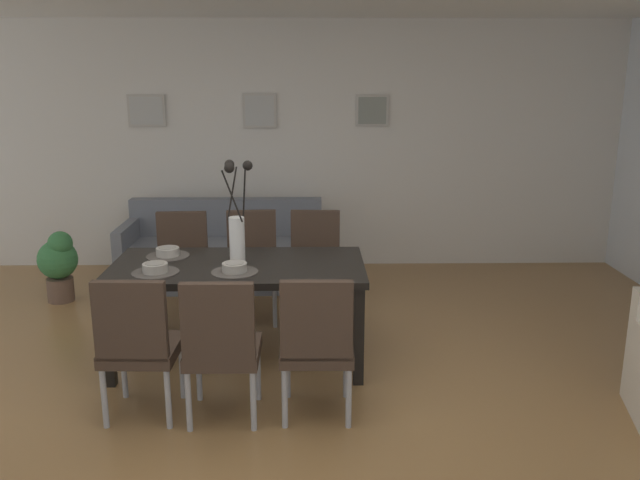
{
  "coord_description": "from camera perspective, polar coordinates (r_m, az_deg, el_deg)",
  "views": [
    {
      "loc": [
        0.29,
        -3.79,
        2.07
      ],
      "look_at": [
        0.37,
        0.81,
        0.89
      ],
      "focal_mm": 36.83,
      "sensor_mm": 36.0,
      "label": 1
    }
  ],
  "objects": [
    {
      "name": "dining_chair_near_right",
      "position": [
        5.66,
        -11.92,
        -1.87
      ],
      "size": [
        0.46,
        0.46,
        0.92
      ],
      "color": "#3D2D23",
      "rests_on": "ground"
    },
    {
      "name": "dining_chair_far_right",
      "position": [
        5.63,
        -5.93,
        -1.74
      ],
      "size": [
        0.47,
        0.47,
        0.92
      ],
      "color": "#3D2D23",
      "rests_on": "ground"
    },
    {
      "name": "centerpiece_vase",
      "position": [
        4.65,
        -7.24,
        1.29
      ],
      "size": [
        0.21,
        0.23,
        0.73
      ],
      "color": "white",
      "rests_on": "dining_table"
    },
    {
      "name": "potted_plant",
      "position": [
        6.48,
        -21.77,
        -1.82
      ],
      "size": [
        0.36,
        0.36,
        0.67
      ],
      "color": "brown",
      "rests_on": "ground"
    },
    {
      "name": "dining_table",
      "position": [
        4.74,
        -7.12,
        -2.96
      ],
      "size": [
        1.8,
        0.91,
        0.74
      ],
      "color": "black",
      "rests_on": "ground"
    },
    {
      "name": "bowl_near_right",
      "position": [
        4.99,
        -13.1,
        -0.94
      ],
      "size": [
        0.17,
        0.17,
        0.07
      ],
      "color": "#B2ADA3",
      "rests_on": "dining_table"
    },
    {
      "name": "dining_chair_far_left",
      "position": [
        3.97,
        -8.57,
        -8.83
      ],
      "size": [
        0.44,
        0.44,
        0.92
      ],
      "color": "#3D2D23",
      "rests_on": "ground"
    },
    {
      "name": "framed_picture_center",
      "position": [
        7.0,
        -5.26,
        11.13
      ],
      "size": [
        0.35,
        0.03,
        0.36
      ],
      "color": "#B2ADA3"
    },
    {
      "name": "back_wall_panel",
      "position": [
        7.08,
        -3.34,
        8.15
      ],
      "size": [
        9.0,
        0.1,
        2.6
      ],
      "primitive_type": "cube",
      "color": "silver",
      "rests_on": "ground"
    },
    {
      "name": "bowl_near_left",
      "position": [
        4.6,
        -14.13,
        -2.3
      ],
      "size": [
        0.17,
        0.17,
        0.07
      ],
      "color": "#B2ADA3",
      "rests_on": "dining_table"
    },
    {
      "name": "placemat_far_left",
      "position": [
        4.52,
        -7.42,
        -2.77
      ],
      "size": [
        0.32,
        0.32,
        0.01
      ],
      "primitive_type": "cylinder",
      "color": "#4C4742",
      "rests_on": "dining_table"
    },
    {
      "name": "dining_chair_near_left",
      "position": [
        4.11,
        -15.55,
        -8.44
      ],
      "size": [
        0.45,
        0.45,
        0.92
      ],
      "color": "#3D2D23",
      "rests_on": "ground"
    },
    {
      "name": "dining_chair_mid_left",
      "position": [
        3.96,
        -0.29,
        -8.72
      ],
      "size": [
        0.45,
        0.45,
        0.92
      ],
      "color": "#3D2D23",
      "rests_on": "ground"
    },
    {
      "name": "placemat_near_right",
      "position": [
        5.0,
        -13.07,
        -1.36
      ],
      "size": [
        0.32,
        0.32,
        0.01
      ],
      "primitive_type": "cylinder",
      "color": "#4C4742",
      "rests_on": "dining_table"
    },
    {
      "name": "ground_plane",
      "position": [
        4.32,
        -4.81,
        -14.22
      ],
      "size": [
        9.0,
        9.0,
        0.0
      ],
      "primitive_type": "plane",
      "color": "olive"
    },
    {
      "name": "placemat_near_left",
      "position": [
        4.61,
        -14.11,
        -2.74
      ],
      "size": [
        0.32,
        0.32,
        0.01
      ],
      "primitive_type": "cylinder",
      "color": "#4C4742",
      "rests_on": "dining_table"
    },
    {
      "name": "framed_picture_right",
      "position": [
        7.01,
        4.56,
        11.15
      ],
      "size": [
        0.34,
        0.03,
        0.33
      ],
      "color": "#B2ADA3"
    },
    {
      "name": "dining_chair_mid_right",
      "position": [
        5.6,
        -0.46,
        -1.75
      ],
      "size": [
        0.46,
        0.46,
        0.92
      ],
      "color": "#3D2D23",
      "rests_on": "ground"
    },
    {
      "name": "sofa",
      "position": [
        6.68,
        -8.32,
        -1.29
      ],
      "size": [
        1.97,
        0.84,
        0.8
      ],
      "color": "slate",
      "rests_on": "ground"
    },
    {
      "name": "bowl_far_left",
      "position": [
        4.51,
        -7.43,
        -2.31
      ],
      "size": [
        0.17,
        0.17,
        0.07
      ],
      "color": "#B2ADA3",
      "rests_on": "dining_table"
    },
    {
      "name": "framed_picture_left",
      "position": [
        7.18,
        -14.84,
        10.8
      ],
      "size": [
        0.39,
        0.03,
        0.33
      ],
      "color": "#B2ADA3"
    }
  ]
}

